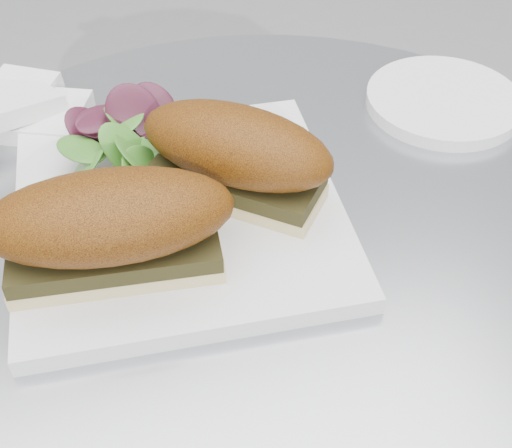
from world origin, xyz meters
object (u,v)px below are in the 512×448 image
Objects in this scene: plate at (180,213)px; sandwich_left at (110,225)px; saucer at (444,101)px; sandwich_right at (236,154)px.

sandwich_left reaches higher than plate.
plate is 0.09m from sandwich_left.
plate is at bearing -164.65° from saucer.
plate reaches higher than saucer.
sandwich_right is at bearing -1.40° from plate.
saucer is at bearing 61.07° from sandwich_right.
plate is 1.56× the size of sandwich_right.
sandwich_right is at bearing 33.09° from sandwich_left.
plate is 0.07m from sandwich_right.
saucer is at bearing 28.89° from sandwich_left.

